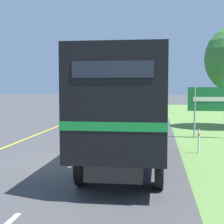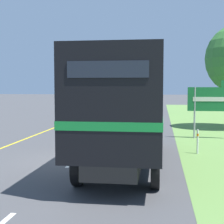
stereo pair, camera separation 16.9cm
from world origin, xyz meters
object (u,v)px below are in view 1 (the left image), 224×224
at_px(highway_sign, 213,101).
at_px(delineator_post, 199,141).
at_px(lead_car_blue_ahead, 150,103).
at_px(lead_car_white, 100,107).
at_px(horse_trailer_truck, 128,105).

height_order(highway_sign, delineator_post, highway_sign).
relative_size(lead_car_blue_ahead, highway_sign, 1.58).
bearing_deg(lead_car_white, delineator_post, -64.15).
bearing_deg(highway_sign, lead_car_blue_ahead, 101.25).
xyz_separation_m(lead_car_blue_ahead, highway_sign, (3.51, -17.64, 0.95)).
xyz_separation_m(horse_trailer_truck, highway_sign, (3.70, 6.44, -0.10)).
xyz_separation_m(lead_car_white, delineator_post, (6.02, -12.43, -0.50)).
bearing_deg(horse_trailer_truck, lead_car_blue_ahead, 89.55).
distance_m(lead_car_white, delineator_post, 13.82).
distance_m(horse_trailer_truck, delineator_post, 3.76).
bearing_deg(delineator_post, lead_car_blue_ahead, 96.20).
distance_m(lead_car_white, highway_sign, 11.01).
relative_size(horse_trailer_truck, highway_sign, 2.94).
height_order(horse_trailer_truck, lead_car_blue_ahead, horse_trailer_truck).
bearing_deg(horse_trailer_truck, lead_car_white, 103.23).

